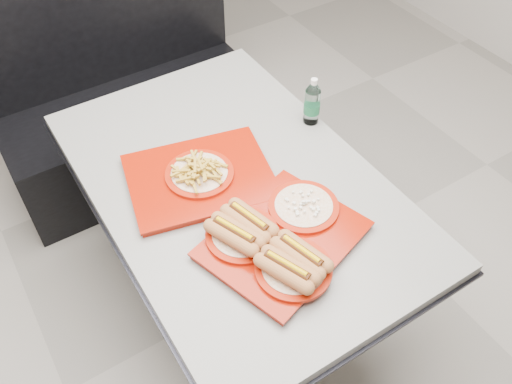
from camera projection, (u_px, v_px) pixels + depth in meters
ground at (240, 298)px, 2.41m from camera, size 6.00×6.00×0.00m
diner_table at (237, 213)px, 1.98m from camera, size 0.92×1.42×0.75m
booth_bench at (127, 98)px, 2.75m from camera, size 1.30×0.57×1.35m
tray_near at (279, 238)px, 1.65m from camera, size 0.56×0.49×0.10m
tray_far at (200, 175)px, 1.85m from camera, size 0.55×0.48×0.10m
water_bottle at (312, 104)px, 2.02m from camera, size 0.06×0.06×0.19m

